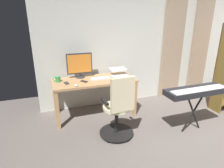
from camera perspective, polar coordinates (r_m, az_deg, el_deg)
name	(u,v)px	position (r m, az deg, el deg)	size (l,w,h in m)	color
back_room_partition	(155,35)	(4.53, 12.41, 13.78)	(5.12, 0.10, 2.89)	silver
curtain_left_panel	(201,40)	(5.20, 24.67, 11.63)	(0.47, 0.06, 2.61)	tan
curtain_right_panel	(173,42)	(4.69, 17.51, 11.81)	(0.52, 0.06, 2.61)	tan
desk	(94,84)	(3.67, -5.29, -0.03)	(1.52, 0.66, 0.73)	tan
office_chair	(119,110)	(3.03, 1.95, -7.76)	(0.56, 0.56, 1.05)	black
computer_monitor	(80,64)	(3.73, -9.53, 5.71)	(0.48, 0.18, 0.47)	#333338
computer_keyboard	(100,78)	(3.66, -3.48, 1.68)	(0.37, 0.13, 0.02)	silver
laptop	(119,73)	(3.84, 2.15, 3.16)	(0.34, 0.32, 0.14)	silver
computer_mouse	(76,85)	(3.32, -10.52, -0.40)	(0.06, 0.10, 0.04)	silver
cell_phone_face_up	(66,83)	(3.51, -13.28, 0.26)	(0.07, 0.14, 0.01)	#232328
cell_phone_by_monitor	(84,81)	(3.54, -8.21, 0.77)	(0.07, 0.14, 0.01)	#232328
mug_coffee	(58,79)	(3.61, -15.68, 1.39)	(0.14, 0.09, 0.10)	#3D9951
piano_keyboard	(197,92)	(3.40, 23.62, -2.11)	(1.08, 0.33, 0.77)	black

